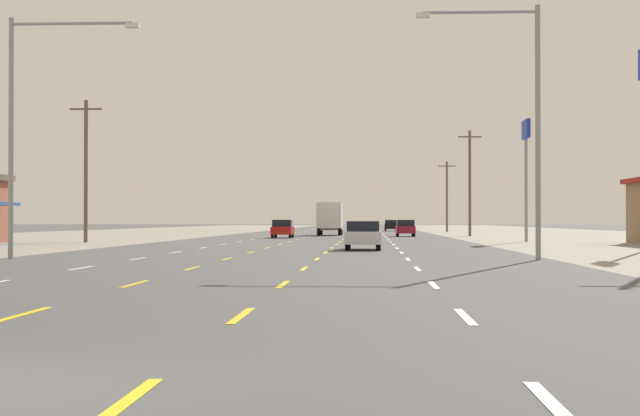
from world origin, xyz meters
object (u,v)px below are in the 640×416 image
Objects in this scene: hatchback_inner_left_near at (283,229)px; streetlight_left_row_0 at (26,116)px; hatchback_far_right_far at (391,225)px; sedan_inner_right_nearest at (363,235)px; box_truck_center_turn_midfar at (330,217)px; pole_sign_right_row_2 at (526,148)px; streetlight_right_row_0 at (524,110)px; hatchback_far_right_mid at (405,228)px.

hatchback_inner_left_near is 0.42× the size of streetlight_left_row_0.
sedan_inner_right_nearest is at bearing -92.19° from hatchback_far_right_far.
hatchback_far_right_far is (3.31, 86.36, 0.03)m from sedan_inner_right_nearest.
box_truck_center_turn_midfar is 33.21m from pole_sign_right_row_2.
pole_sign_right_row_2 is 0.88× the size of streetlight_right_row_0.
sedan_inner_right_nearest is 0.62× the size of box_truck_center_turn_midfar.
streetlight_left_row_0 is (-9.41, -60.69, 3.74)m from box_truck_center_turn_midfar.
pole_sign_right_row_2 is at bearing -63.24° from box_truck_center_turn_midfar.
sedan_inner_right_nearest is 0.53× the size of pole_sign_right_row_2.
streetlight_left_row_0 is at bearing -136.13° from sedan_inner_right_nearest.
hatchback_inner_left_near is at bearing 101.97° from sedan_inner_right_nearest.
box_truck_center_turn_midfar is at bearing 77.10° from hatchback_inner_left_near.
streetlight_left_row_0 is (-16.32, -98.87, 4.79)m from hatchback_far_right_far.
hatchback_far_right_mid is 0.40× the size of streetlight_right_row_0.
hatchback_far_right_mid is at bearing 84.89° from sedan_inner_right_nearest.
hatchback_inner_left_near is 46.34m from streetlight_left_row_0.
streetlight_left_row_0 is at bearing -107.33° from hatchback_far_right_mid.
hatchback_inner_left_near is 0.40× the size of streetlight_right_row_0.
hatchback_far_right_mid is at bearing -45.07° from box_truck_center_turn_midfar.
hatchback_far_right_mid is at bearing 35.83° from hatchback_inner_left_near.
hatchback_inner_left_near and hatchback_far_right_far have the same top height.
streetlight_right_row_0 is at bearing -80.84° from box_truck_center_turn_midfar.
hatchback_far_right_far is 68.24m from pole_sign_right_row_2.
sedan_inner_right_nearest is 1.15× the size of hatchback_far_right_mid.
sedan_inner_right_nearest is at bearing 43.87° from streetlight_left_row_0.
hatchback_far_right_far is 0.42× the size of streetlight_left_row_0.
box_truck_center_turn_midfar is at bearing 81.19° from streetlight_left_row_0.
pole_sign_right_row_2 is (7.90, -67.54, 5.72)m from hatchback_far_right_far.
sedan_inner_right_nearest is 0.48× the size of streetlight_left_row_0.
hatchback_far_right_far is at bearing 91.67° from streetlight_right_row_0.
streetlight_left_row_0 reaches higher than hatchback_inner_left_near.
streetlight_left_row_0 is at bearing -97.45° from hatchback_inner_left_near.
hatchback_far_right_far is (-0.35, 45.45, 0.00)m from hatchback_far_right_mid.
hatchback_far_right_mid is at bearing -89.56° from hatchback_far_right_far.
pole_sign_right_row_2 is 39.61m from streetlight_left_row_0.
hatchback_far_right_far is 0.46× the size of pole_sign_right_row_2.
hatchback_inner_left_near is at bearing -144.17° from hatchback_far_right_mid.
box_truck_center_turn_midfar is 38.81m from hatchback_far_right_far.
streetlight_right_row_0 is (13.22, -45.70, 4.89)m from hatchback_inner_left_near.
hatchback_far_right_far is (6.91, 38.17, -1.05)m from box_truck_center_turn_midfar.
hatchback_inner_left_near is 13.19m from hatchback_far_right_mid.
hatchback_far_right_mid is at bearing 72.67° from streetlight_left_row_0.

